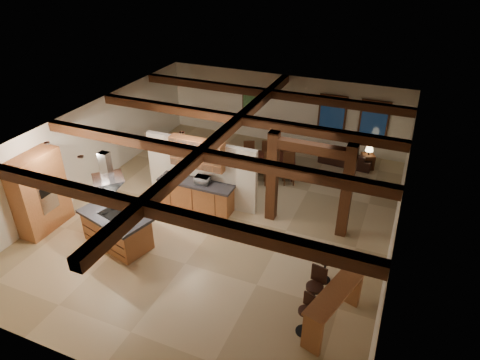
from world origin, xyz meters
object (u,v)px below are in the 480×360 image
object	(u,v)px
kitchen_island	(117,229)
sofa	(346,157)
dining_table	(268,166)
bar_counter	(334,303)

from	to	relation	value
kitchen_island	sofa	distance (m)	9.00
kitchen_island	dining_table	distance (m)	6.06
bar_counter	dining_table	bearing A→B (deg)	121.28
kitchen_island	sofa	xyz separation A→B (m)	(5.06, 7.43, -0.22)
bar_counter	sofa	bearing A→B (deg)	98.50
kitchen_island	bar_counter	bearing A→B (deg)	-5.38
dining_table	kitchen_island	bearing A→B (deg)	-131.04
sofa	bar_counter	size ratio (longest dim) A/B	0.98
kitchen_island	bar_counter	world-z (taller)	bar_counter
sofa	bar_counter	xyz separation A→B (m)	(1.20, -8.02, 0.41)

